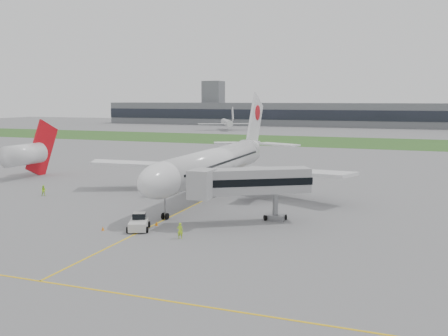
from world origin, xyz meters
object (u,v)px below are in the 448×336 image
(pushback_tug, at_px, (139,222))
(airliner, at_px, (217,162))
(jet_bridge, at_px, (246,182))
(ground_crew_near, at_px, (180,231))
(neighbor_aircraft, at_px, (26,154))

(pushback_tug, bearing_deg, airliner, 64.97)
(pushback_tug, bearing_deg, jet_bridge, 11.25)
(jet_bridge, relative_size, ground_crew_near, 7.70)
(ground_crew_near, bearing_deg, pushback_tug, -24.76)
(jet_bridge, height_order, neighbor_aircraft, neighbor_aircraft)
(airliner, distance_m, neighbor_aircraft, 43.99)
(pushback_tug, xyz_separation_m, neighbor_aircraft, (-43.22, 28.84, 4.13))
(airliner, distance_m, jet_bridge, 20.88)
(ground_crew_near, height_order, neighbor_aircraft, neighbor_aircraft)
(pushback_tug, distance_m, ground_crew_near, 6.93)
(jet_bridge, relative_size, neighbor_aircraft, 0.96)
(jet_bridge, bearing_deg, pushback_tug, -175.90)
(pushback_tug, relative_size, ground_crew_near, 2.31)
(airliner, relative_size, pushback_tug, 12.05)
(airliner, bearing_deg, pushback_tug, -91.48)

